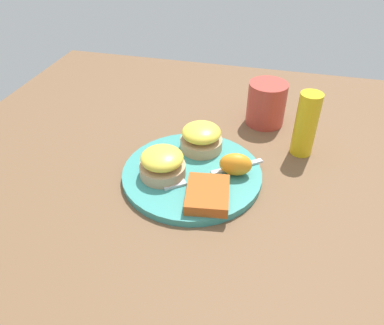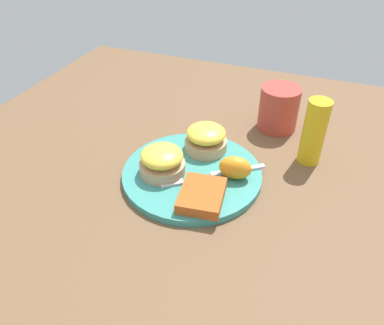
% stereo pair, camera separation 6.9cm
% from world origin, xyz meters
% --- Properties ---
extents(ground_plane, '(1.10, 1.10, 0.00)m').
position_xyz_m(ground_plane, '(0.00, 0.00, 0.00)').
color(ground_plane, brown).
extents(plate, '(0.26, 0.26, 0.01)m').
position_xyz_m(plate, '(0.00, 0.00, 0.01)').
color(plate, teal).
rests_on(plate, ground_plane).
extents(sandwich_benedict_left, '(0.09, 0.09, 0.05)m').
position_xyz_m(sandwich_benedict_left, '(0.08, 0.00, 0.04)').
color(sandwich_benedict_left, tan).
rests_on(sandwich_benedict_left, plate).
extents(sandwich_benedict_right, '(0.09, 0.09, 0.05)m').
position_xyz_m(sandwich_benedict_right, '(-0.02, 0.05, 0.04)').
color(sandwich_benedict_right, tan).
rests_on(sandwich_benedict_right, plate).
extents(hashbrown_patty, '(0.10, 0.08, 0.02)m').
position_xyz_m(hashbrown_patty, '(-0.07, -0.04, 0.02)').
color(hashbrown_patty, '#AC521D').
rests_on(hashbrown_patty, plate).
extents(orange_wedge, '(0.04, 0.06, 0.04)m').
position_xyz_m(orange_wedge, '(0.01, -0.08, 0.04)').
color(orange_wedge, orange).
rests_on(orange_wedge, plate).
extents(fork, '(0.13, 0.17, 0.00)m').
position_xyz_m(fork, '(-0.01, -0.03, 0.02)').
color(fork, silver).
rests_on(fork, plate).
extents(cup, '(0.12, 0.09, 0.10)m').
position_xyz_m(cup, '(0.24, -0.11, 0.05)').
color(cup, '#B23D33').
rests_on(cup, ground_plane).
extents(condiment_bottle, '(0.04, 0.04, 0.13)m').
position_xyz_m(condiment_bottle, '(0.13, -0.20, 0.07)').
color(condiment_bottle, gold).
rests_on(condiment_bottle, ground_plane).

